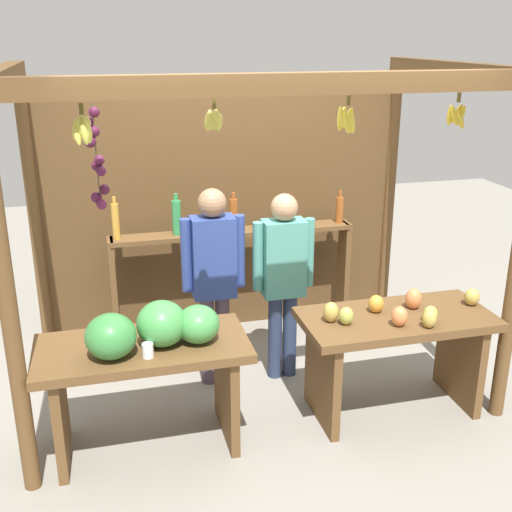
% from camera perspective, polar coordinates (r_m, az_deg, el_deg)
% --- Properties ---
extents(ground_plane, '(12.00, 12.00, 0.00)m').
position_cam_1_polar(ground_plane, '(5.22, -0.54, -10.58)').
color(ground_plane, gray).
rests_on(ground_plane, ground).
extents(market_stall, '(3.32, 2.05, 2.41)m').
position_cam_1_polar(market_stall, '(5.11, -1.88, 5.68)').
color(market_stall, brown).
rests_on(market_stall, ground).
extents(fruit_counter_left, '(1.34, 0.66, 1.04)m').
position_cam_1_polar(fruit_counter_left, '(4.12, -9.68, -8.70)').
color(fruit_counter_left, brown).
rests_on(fruit_counter_left, ground).
extents(fruit_counter_right, '(1.35, 0.64, 0.90)m').
position_cam_1_polar(fruit_counter_right, '(4.62, 12.40, -7.27)').
color(fruit_counter_right, brown).
rests_on(fruit_counter_right, ground).
extents(bottle_shelf_unit, '(2.13, 0.22, 1.36)m').
position_cam_1_polar(bottle_shelf_unit, '(5.54, -2.14, 0.24)').
color(bottle_shelf_unit, brown).
rests_on(bottle_shelf_unit, ground).
extents(vendor_man, '(0.48, 0.21, 1.56)m').
position_cam_1_polar(vendor_man, '(4.75, -3.82, -1.34)').
color(vendor_man, '#503F50').
rests_on(vendor_man, ground).
extents(vendor_woman, '(0.48, 0.20, 1.50)m').
position_cam_1_polar(vendor_woman, '(4.84, 2.47, -1.42)').
color(vendor_woman, navy).
rests_on(vendor_woman, ground).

